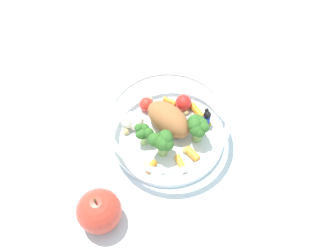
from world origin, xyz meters
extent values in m
plane|color=silver|center=(0.00, 0.00, 0.00)|extent=(2.40, 2.40, 0.00)
cylinder|color=white|center=(-0.01, 0.01, 0.01)|extent=(0.20, 0.20, 0.01)
torus|color=white|center=(-0.01, 0.01, 0.06)|extent=(0.21, 0.21, 0.01)
ellipsoid|color=#935B33|center=(-0.02, 0.01, 0.04)|extent=(0.10, 0.09, 0.05)
cylinder|color=#8EB766|center=(0.00, -0.03, 0.02)|extent=(0.01, 0.01, 0.02)
sphere|color=#2D6023|center=(0.00, -0.03, 0.04)|extent=(0.02, 0.02, 0.02)
sphere|color=#2D6023|center=(0.00, -0.02, 0.04)|extent=(0.02, 0.02, 0.02)
sphere|color=#2D6023|center=(-0.01, -0.03, 0.04)|extent=(0.02, 0.02, 0.02)
sphere|color=#2D6023|center=(-0.01, -0.04, 0.04)|extent=(0.01, 0.01, 0.01)
sphere|color=#2D6023|center=(0.00, -0.04, 0.04)|extent=(0.01, 0.01, 0.01)
cylinder|color=#7FAD5B|center=(0.01, 0.06, 0.02)|extent=(0.02, 0.02, 0.03)
sphere|color=#2D6023|center=(0.02, 0.06, 0.05)|extent=(0.02, 0.02, 0.02)
sphere|color=#2D6023|center=(0.02, 0.07, 0.06)|extent=(0.02, 0.02, 0.02)
sphere|color=#2D6023|center=(0.01, 0.07, 0.05)|extent=(0.02, 0.02, 0.02)
sphere|color=#2D6023|center=(0.00, 0.06, 0.05)|extent=(0.02, 0.02, 0.02)
sphere|color=#2D6023|center=(0.00, 0.05, 0.05)|extent=(0.02, 0.02, 0.02)
sphere|color=#2D6023|center=(0.01, 0.05, 0.05)|extent=(0.02, 0.02, 0.02)
sphere|color=#2D6023|center=(0.02, 0.05, 0.05)|extent=(0.02, 0.02, 0.02)
cylinder|color=#7FAD5B|center=(0.03, -0.01, 0.03)|extent=(0.02, 0.02, 0.03)
sphere|color=#2D6023|center=(0.03, -0.01, 0.05)|extent=(0.02, 0.02, 0.02)
sphere|color=#2D6023|center=(0.03, 0.00, 0.05)|extent=(0.02, 0.02, 0.02)
sphere|color=#2D6023|center=(0.03, 0.00, 0.06)|extent=(0.02, 0.02, 0.02)
sphere|color=#2D6023|center=(0.02, 0.00, 0.05)|extent=(0.02, 0.02, 0.02)
sphere|color=#2D6023|center=(0.02, -0.01, 0.05)|extent=(0.02, 0.02, 0.02)
sphere|color=#2D6023|center=(0.02, -0.01, 0.05)|extent=(0.02, 0.02, 0.02)
sphere|color=#2D6023|center=(0.02, -0.02, 0.05)|extent=(0.02, 0.02, 0.02)
sphere|color=#2D6023|center=(0.03, -0.01, 0.05)|extent=(0.02, 0.02, 0.02)
sphere|color=silver|center=(-0.04, -0.04, 0.02)|extent=(0.03, 0.03, 0.03)
sphere|color=silver|center=(-0.04, -0.04, 0.03)|extent=(0.02, 0.02, 0.02)
sphere|color=silver|center=(-0.04, -0.04, 0.02)|extent=(0.02, 0.02, 0.02)
sphere|color=silver|center=(-0.05, -0.05, 0.02)|extent=(0.02, 0.02, 0.02)
sphere|color=silver|center=(-0.04, -0.05, 0.03)|extent=(0.03, 0.03, 0.03)
cube|color=yellow|center=(-0.02, 0.08, 0.01)|extent=(0.01, 0.02, 0.00)
cylinder|color=#1933B2|center=(-0.02, 0.08, 0.02)|extent=(0.01, 0.01, 0.02)
sphere|color=black|center=(-0.02, 0.08, 0.04)|extent=(0.01, 0.01, 0.01)
sphere|color=black|center=(-0.01, 0.08, 0.04)|extent=(0.01, 0.01, 0.01)
sphere|color=black|center=(-0.02, 0.08, 0.04)|extent=(0.01, 0.01, 0.01)
cylinder|color=orange|center=(-0.04, 0.07, 0.02)|extent=(0.04, 0.02, 0.01)
cylinder|color=orange|center=(-0.08, 0.03, 0.02)|extent=(0.02, 0.02, 0.01)
cylinder|color=orange|center=(0.06, 0.02, 0.02)|extent=(0.03, 0.02, 0.01)
cylinder|color=orange|center=(0.05, -0.03, 0.02)|extent=(0.02, 0.02, 0.01)
cylinder|color=orange|center=(0.04, 0.04, 0.02)|extent=(0.03, 0.02, 0.01)
sphere|color=red|center=(-0.07, -0.01, 0.02)|extent=(0.03, 0.03, 0.03)
sphere|color=red|center=(-0.06, 0.05, 0.03)|extent=(0.03, 0.03, 0.03)
sphere|color=tan|center=(-0.03, -0.06, 0.02)|extent=(0.01, 0.01, 0.01)
sphere|color=#D1B775|center=(0.03, 0.03, 0.02)|extent=(0.01, 0.01, 0.01)
sphere|color=tan|center=(-0.09, -0.01, 0.02)|extent=(0.01, 0.01, 0.01)
sphere|color=tan|center=(-0.04, 0.05, 0.02)|extent=(0.01, 0.01, 0.01)
sphere|color=tan|center=(0.04, -0.04, 0.02)|extent=(0.01, 0.01, 0.01)
sphere|color=#D1B775|center=(0.06, -0.01, 0.02)|extent=(0.01, 0.01, 0.01)
sphere|color=#BC3828|center=(0.11, -0.12, 0.03)|extent=(0.07, 0.07, 0.07)
cylinder|color=brown|center=(0.11, -0.12, 0.07)|extent=(0.00, 0.00, 0.01)
camera|label=1|loc=(0.34, -0.06, 0.56)|focal=40.26mm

